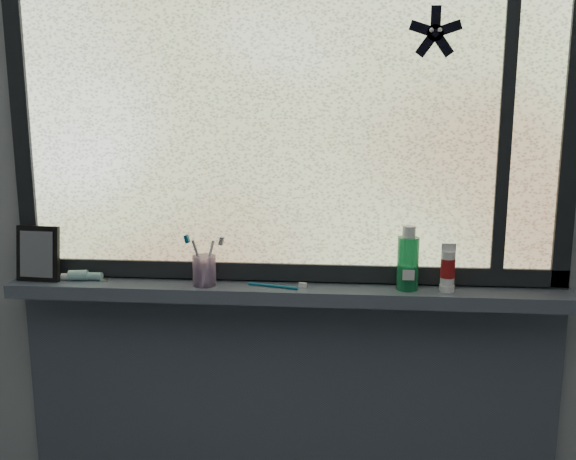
% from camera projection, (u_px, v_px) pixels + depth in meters
% --- Properties ---
extents(wall_back, '(3.00, 0.01, 2.50)m').
position_uv_depth(wall_back, '(287.00, 203.00, 1.87)').
color(wall_back, '#9EA3A8').
rests_on(wall_back, ground).
extents(windowsill, '(1.62, 0.14, 0.04)m').
position_uv_depth(windowsill, '(285.00, 292.00, 1.85)').
color(windowsill, '#474F5F').
rests_on(windowsill, wall_back).
extents(sill_apron, '(1.62, 0.02, 0.98)m').
position_uv_depth(sill_apron, '(287.00, 444.00, 2.00)').
color(sill_apron, '#474F5F').
rests_on(sill_apron, floor).
extents(window_pane, '(1.50, 0.01, 1.00)m').
position_uv_depth(window_pane, '(287.00, 105.00, 1.79)').
color(window_pane, silver).
rests_on(window_pane, wall_back).
extents(frame_bottom, '(1.60, 0.03, 0.05)m').
position_uv_depth(frame_bottom, '(287.00, 271.00, 1.88)').
color(frame_bottom, black).
rests_on(frame_bottom, windowsill).
extents(frame_left, '(0.05, 0.03, 1.10)m').
position_uv_depth(frame_left, '(21.00, 105.00, 1.86)').
color(frame_left, black).
rests_on(frame_left, wall_back).
extents(frame_right, '(0.05, 0.03, 1.10)m').
position_uv_depth(frame_right, '(573.00, 105.00, 1.72)').
color(frame_right, black).
rests_on(frame_right, wall_back).
extents(frame_mullion, '(0.03, 0.03, 1.00)m').
position_uv_depth(frame_mullion, '(507.00, 105.00, 1.74)').
color(frame_mullion, black).
rests_on(frame_mullion, wall_back).
extents(starfish_sticker, '(0.15, 0.02, 0.15)m').
position_uv_depth(starfish_sticker, '(435.00, 33.00, 1.71)').
color(starfish_sticker, black).
rests_on(starfish_sticker, window_pane).
extents(vanity_mirror, '(0.13, 0.07, 0.16)m').
position_uv_depth(vanity_mirror, '(38.00, 253.00, 1.89)').
color(vanity_mirror, black).
rests_on(vanity_mirror, windowsill).
extents(toothpaste_tube, '(0.18, 0.05, 0.03)m').
position_uv_depth(toothpaste_tube, '(84.00, 275.00, 1.90)').
color(toothpaste_tube, white).
rests_on(toothpaste_tube, windowsill).
extents(toothbrush_cup, '(0.07, 0.07, 0.09)m').
position_uv_depth(toothbrush_cup, '(204.00, 271.00, 1.84)').
color(toothbrush_cup, '#CFA5DB').
rests_on(toothbrush_cup, windowsill).
extents(toothbrush_lying, '(0.19, 0.07, 0.01)m').
position_uv_depth(toothbrush_lying, '(273.00, 285.00, 1.83)').
color(toothbrush_lying, '#0E607F').
rests_on(toothbrush_lying, windowsill).
extents(mouthwash_bottle, '(0.07, 0.07, 0.15)m').
position_uv_depth(mouthwash_bottle, '(408.00, 258.00, 1.79)').
color(mouthwash_bottle, '#1C9350').
rests_on(mouthwash_bottle, windowsill).
extents(cream_tube, '(0.05, 0.05, 0.10)m').
position_uv_depth(cream_tube, '(448.00, 266.00, 1.78)').
color(cream_tube, silver).
rests_on(cream_tube, windowsill).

